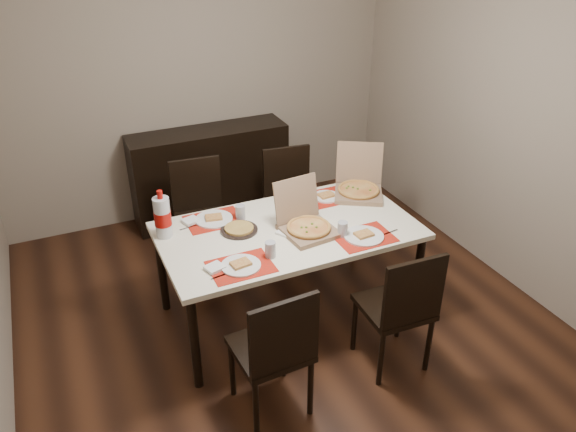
# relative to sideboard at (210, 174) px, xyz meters

# --- Properties ---
(ground) EXTENTS (3.80, 4.00, 0.02)m
(ground) POSITION_rel_sideboard_xyz_m (0.00, -1.78, -0.46)
(ground) COLOR #3C2012
(ground) RESTS_ON ground
(room_walls) EXTENTS (3.84, 4.02, 2.62)m
(room_walls) POSITION_rel_sideboard_xyz_m (0.00, -1.35, 1.28)
(room_walls) COLOR gray
(room_walls) RESTS_ON ground
(sideboard) EXTENTS (1.50, 0.40, 0.90)m
(sideboard) POSITION_rel_sideboard_xyz_m (0.00, 0.00, 0.00)
(sideboard) COLOR black
(sideboard) RESTS_ON ground
(dining_table) EXTENTS (1.80, 1.00, 0.75)m
(dining_table) POSITION_rel_sideboard_xyz_m (0.05, -1.73, 0.23)
(dining_table) COLOR white
(dining_table) RESTS_ON ground
(chair_near_left) EXTENTS (0.44, 0.44, 0.93)m
(chair_near_left) POSITION_rel_sideboard_xyz_m (-0.42, -2.58, 0.06)
(chair_near_left) COLOR black
(chair_near_left) RESTS_ON ground
(chair_near_right) EXTENTS (0.44, 0.44, 0.93)m
(chair_near_right) POSITION_rel_sideboard_xyz_m (0.47, -2.55, 0.06)
(chair_near_right) COLOR black
(chair_near_right) RESTS_ON ground
(chair_far_left) EXTENTS (0.46, 0.46, 0.93)m
(chair_far_left) POSITION_rel_sideboard_xyz_m (-0.33, -0.78, 0.06)
(chair_far_left) COLOR black
(chair_far_left) RESTS_ON ground
(chair_far_right) EXTENTS (0.46, 0.46, 0.93)m
(chair_far_right) POSITION_rel_sideboard_xyz_m (0.46, -0.87, 0.06)
(chair_far_right) COLOR black
(chair_far_right) RESTS_ON ground
(setting_near_left) EXTENTS (0.48, 0.30, 0.11)m
(setting_near_left) POSITION_rel_sideboard_xyz_m (-0.39, -2.03, 0.32)
(setting_near_left) COLOR red
(setting_near_left) RESTS_ON dining_table
(setting_near_right) EXTENTS (0.47, 0.30, 0.11)m
(setting_near_right) POSITION_rel_sideboard_xyz_m (0.44, -2.04, 0.32)
(setting_near_right) COLOR red
(setting_near_right) RESTS_ON dining_table
(setting_far_left) EXTENTS (0.48, 0.30, 0.11)m
(setting_far_left) POSITION_rel_sideboard_xyz_m (-0.37, -1.41, 0.32)
(setting_far_left) COLOR red
(setting_far_left) RESTS_ON dining_table
(setting_far_right) EXTENTS (0.44, 0.30, 0.11)m
(setting_far_right) POSITION_rel_sideboard_xyz_m (0.47, -1.44, 0.32)
(setting_far_right) COLOR red
(setting_far_right) RESTS_ON dining_table
(napkin_loose) EXTENTS (0.16, 0.16, 0.02)m
(napkin_loose) POSITION_rel_sideboard_xyz_m (0.01, -1.78, 0.31)
(napkin_loose) COLOR white
(napkin_loose) RESTS_ON dining_table
(pizza_box_center) EXTENTS (0.38, 0.41, 0.35)m
(pizza_box_center) POSITION_rel_sideboard_xyz_m (0.15, -1.82, 0.36)
(pizza_box_center) COLOR #81644A
(pizza_box_center) RESTS_ON dining_table
(pizza_box_right) EXTENTS (0.52, 0.53, 0.37)m
(pizza_box_right) POSITION_rel_sideboard_xyz_m (0.78, -1.46, 0.36)
(pizza_box_right) COLOR #81644A
(pizza_box_right) RESTS_ON dining_table
(faina_plate) EXTENTS (0.26, 0.26, 0.03)m
(faina_plate) POSITION_rel_sideboard_xyz_m (-0.28, -1.62, 0.31)
(faina_plate) COLOR black
(faina_plate) RESTS_ON dining_table
(dip_bowl) EXTENTS (0.14, 0.14, 0.03)m
(dip_bowl) POSITION_rel_sideboard_xyz_m (0.12, -1.54, 0.31)
(dip_bowl) COLOR white
(dip_bowl) RESTS_ON dining_table
(soda_bottle) EXTENTS (0.12, 0.12, 0.35)m
(soda_bottle) POSITION_rel_sideboard_xyz_m (-0.77, -1.47, 0.45)
(soda_bottle) COLOR silver
(soda_bottle) RESTS_ON dining_table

